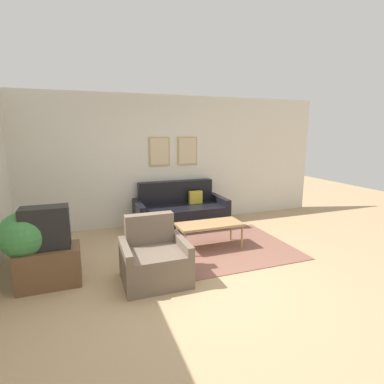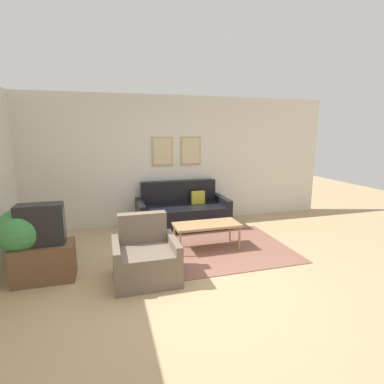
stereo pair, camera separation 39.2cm
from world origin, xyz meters
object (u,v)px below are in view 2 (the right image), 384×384
object	(u,v)px
tv	(41,225)
armchair	(145,258)
coffee_table	(207,226)
couch	(182,212)
potted_plant_tall	(21,233)

from	to	relation	value
tv	armchair	xyz separation A→B (m)	(1.30, -0.34, -0.49)
coffee_table	tv	world-z (taller)	tv
tv	coffee_table	bearing A→B (deg)	9.73
couch	potted_plant_tall	distance (m)	3.09
coffee_table	potted_plant_tall	distance (m)	2.72
couch	armchair	size ratio (longest dim) A/B	2.17
couch	tv	xyz separation A→B (m)	(-2.33, -1.72, 0.46)
coffee_table	couch	bearing A→B (deg)	94.20
armchair	tv	bearing A→B (deg)	-177.18
coffee_table	tv	xyz separation A→B (m)	(-2.43, -0.42, 0.37)
couch	coffee_table	distance (m)	1.31
coffee_table	armchair	xyz separation A→B (m)	(-1.13, -0.75, -0.12)
couch	potted_plant_tall	bearing A→B (deg)	-147.33
couch	potted_plant_tall	xyz separation A→B (m)	(-2.59, -1.66, 0.34)
tv	armchair	size ratio (longest dim) A/B	0.67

